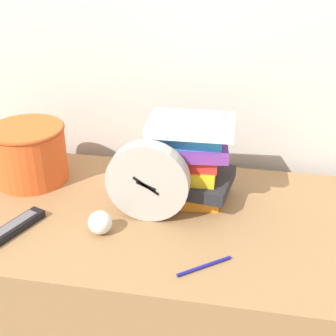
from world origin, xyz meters
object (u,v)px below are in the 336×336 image
object	(u,v)px
tv_remote	(15,227)
book_stack	(187,160)
crumpled_paper_ball	(100,223)
basket	(29,152)
desk_clock	(148,182)
pen	(204,266)

from	to	relation	value
tv_remote	book_stack	bearing A→B (deg)	31.37
crumpled_paper_ball	tv_remote	bearing A→B (deg)	-171.27
basket	crumpled_paper_ball	world-z (taller)	basket
desk_clock	basket	xyz separation A→B (m)	(-0.39, 0.14, -0.02)
basket	book_stack	bearing A→B (deg)	-2.04
tv_remote	pen	bearing A→B (deg)	-6.25
book_stack	crumpled_paper_ball	world-z (taller)	book_stack
book_stack	tv_remote	size ratio (longest dim) A/B	1.41
book_stack	pen	bearing A→B (deg)	-73.94
book_stack	basket	distance (m)	0.47
desk_clock	tv_remote	world-z (taller)	desk_clock
desk_clock	book_stack	world-z (taller)	book_stack
crumpled_paper_ball	pen	distance (m)	0.28
desk_clock	pen	distance (m)	0.26
crumpled_paper_ball	book_stack	bearing A→B (deg)	48.66
book_stack	crumpled_paper_ball	distance (m)	0.29
desk_clock	book_stack	size ratio (longest dim) A/B	0.86
book_stack	basket	xyz separation A→B (m)	(-0.47, 0.02, -0.03)
tv_remote	desk_clock	bearing A→B (deg)	20.90
desk_clock	tv_remote	distance (m)	0.35
crumpled_paper_ball	pen	world-z (taller)	crumpled_paper_ball
tv_remote	crumpled_paper_ball	size ratio (longest dim) A/B	2.94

